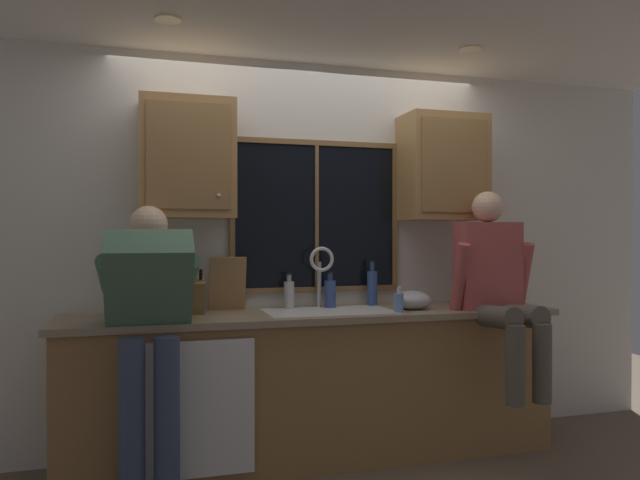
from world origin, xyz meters
TOP-DOWN VIEW (x-y plane):
  - back_wall at (0.00, 0.06)m, footprint 5.42×0.12m
  - ceiling_downlight_left at (-0.90, -0.60)m, footprint 0.14×0.14m
  - ceiling_downlight_right at (0.90, -0.60)m, footprint 0.14×0.14m
  - window_glass at (0.08, -0.01)m, footprint 1.10×0.02m
  - window_frame_top at (0.08, -0.02)m, footprint 1.17×0.02m
  - window_frame_bottom at (0.08, -0.02)m, footprint 1.17×0.02m
  - window_frame_left at (-0.48, -0.02)m, footprint 0.04×0.02m
  - window_frame_right at (0.65, -0.02)m, footprint 0.03×0.02m
  - window_mullion_center at (0.08, -0.02)m, footprint 0.02×0.02m
  - lower_cabinet_run at (0.00, -0.29)m, footprint 3.02×0.58m
  - countertop at (0.00, -0.31)m, footprint 3.08×0.62m
  - dishwasher_front at (-0.75, -0.61)m, footprint 0.60×0.02m
  - upper_cabinet_left at (-0.78, -0.17)m, footprint 0.56×0.36m
  - upper_cabinet_right at (0.94, -0.17)m, footprint 0.56×0.36m
  - sink at (0.08, -0.30)m, footprint 0.80×0.46m
  - faucet at (0.09, -0.12)m, footprint 0.18×0.09m
  - person_standing at (-1.01, -0.61)m, footprint 0.53×0.69m
  - person_sitting_on_counter at (1.11, -0.57)m, footprint 0.54×0.60m
  - knife_block at (-0.74, -0.22)m, footprint 0.12×0.18m
  - cutting_board at (-0.52, -0.09)m, footprint 0.23×0.09m
  - mixing_bowl at (0.63, -0.34)m, footprint 0.25×0.25m
  - soap_dispenser at (0.48, -0.48)m, footprint 0.06×0.07m
  - bottle_green_glass at (-0.13, -0.10)m, footprint 0.07×0.07m
  - bottle_tall_clear at (0.45, -0.09)m, footprint 0.07×0.07m
  - bottle_amber_small at (0.14, -0.13)m, footprint 0.07×0.07m

SIDE VIEW (x-z plane):
  - lower_cabinet_run at x=0.00m, z-range 0.00..0.88m
  - dishwasher_front at x=-0.75m, z-range 0.09..0.83m
  - sink at x=0.08m, z-range 0.72..0.93m
  - countertop at x=0.00m, z-range 0.88..0.92m
  - person_standing at x=-1.01m, z-range 0.18..1.74m
  - mixing_bowl at x=0.63m, z-range 0.91..1.04m
  - soap_dispenser at x=0.48m, z-range 0.90..1.07m
  - bottle_green_glass at x=-0.13m, z-range 0.90..1.13m
  - bottle_amber_small at x=0.14m, z-range 0.90..1.13m
  - knife_block at x=-0.74m, z-range 0.87..1.19m
  - window_frame_bottom at x=0.08m, z-range 1.01..1.05m
  - bottle_tall_clear at x=0.45m, z-range 0.89..1.20m
  - cutting_board at x=-0.52m, z-range 0.92..1.26m
  - person_sitting_on_counter at x=1.11m, z-range 0.47..1.73m
  - faucet at x=0.09m, z-range 0.97..1.37m
  - back_wall at x=0.00m, z-range 0.00..2.55m
  - window_glass at x=0.08m, z-range 1.05..2.00m
  - window_frame_left at x=-0.48m, z-range 1.05..2.00m
  - window_frame_right at x=0.65m, z-range 1.05..2.00m
  - window_mullion_center at x=0.08m, z-range 1.05..2.00m
  - upper_cabinet_left at x=-0.78m, z-range 1.50..2.22m
  - upper_cabinet_right at x=0.94m, z-range 1.50..2.22m
  - window_frame_top at x=0.08m, z-range 2.00..2.04m
  - ceiling_downlight_left at x=-0.90m, z-range 2.54..2.55m
  - ceiling_downlight_right at x=0.90m, z-range 2.54..2.55m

